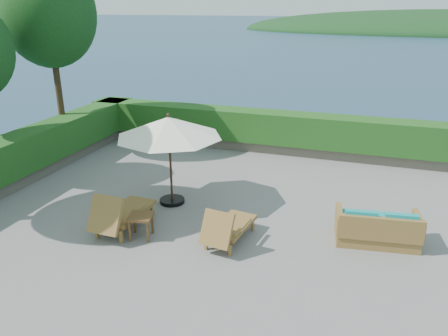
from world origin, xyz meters
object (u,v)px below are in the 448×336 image
(patio_umbrella, at_px, (169,128))
(lounge_right, at_px, (227,227))
(wicker_loveseat, at_px, (377,229))
(lounge_left, at_px, (121,213))
(side_table, at_px, (141,219))

(patio_umbrella, xyz_separation_m, lounge_right, (1.92, -1.44, -1.56))
(patio_umbrella, distance_m, wicker_loveseat, 5.14)
(lounge_right, bearing_deg, lounge_left, -167.25)
(patio_umbrella, relative_size, side_table, 4.79)
(patio_umbrella, bearing_deg, side_table, -86.15)
(patio_umbrella, bearing_deg, lounge_left, -105.37)
(patio_umbrella, bearing_deg, wicker_loveseat, -5.55)
(patio_umbrella, distance_m, side_table, 2.35)
(lounge_left, height_order, lounge_right, lounge_left)
(lounge_right, xyz_separation_m, wicker_loveseat, (2.93, 0.97, -0.05))
(lounge_left, xyz_separation_m, side_table, (0.57, -0.15, 0.01))
(lounge_left, relative_size, side_table, 2.98)
(lounge_left, height_order, wicker_loveseat, lounge_left)
(side_table, height_order, wicker_loveseat, wicker_loveseat)
(lounge_left, distance_m, wicker_loveseat, 5.44)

